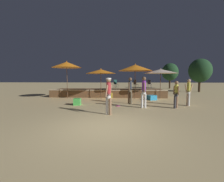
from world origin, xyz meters
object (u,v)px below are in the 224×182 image
Objects in this scene: person_4 at (144,90)px; bistro_chair_0 at (135,83)px; patio_umbrella_2 at (67,65)px; person_2 at (176,94)px; bistro_chair_2 at (149,83)px; person_3 at (109,94)px; bistro_chair_1 at (116,83)px; cube_seat_0 at (77,102)px; cube_seat_1 at (110,95)px; person_1 at (130,89)px; background_tree_1 at (200,71)px; person_0 at (188,91)px; background_tree_0 at (170,72)px; patio_umbrella_1 at (135,68)px; patio_umbrella_0 at (101,71)px; patio_umbrella_3 at (161,71)px; frisbee_disc at (118,106)px; cube_seat_2 at (152,98)px.

bistro_chair_0 is at bearing 91.02° from person_4.
patio_umbrella_2 is 2.03× the size of person_2.
bistro_chair_2 is at bearing 78.31° from person_4.
person_3 is 2.02× the size of bistro_chair_1.
cube_seat_0 is 0.25× the size of person_4.
cube_seat_1 is 4.51m from bistro_chair_2.
person_1 is 5.65m from bistro_chair_2.
bistro_chair_0 is 1.00× the size of bistro_chair_1.
cube_seat_0 is 17.10m from background_tree_1.
background_tree_0 is (4.22, 17.01, 1.95)m from person_0.
patio_umbrella_1 is 6.04m from patio_umbrella_2.
patio_umbrella_0 is 1.43× the size of person_1.
patio_umbrella_0 is 3.03m from patio_umbrella_1.
bistro_chair_2 is at bearing -116.67° from background_tree_0.
background_tree_0 reaches higher than patio_umbrella_2.
person_1 reaches higher than cube_seat_0.
patio_umbrella_3 is 0.65× the size of background_tree_0.
background_tree_0 reaches higher than person_1.
cube_seat_1 is at bearing 52.90° from person_0.
cube_seat_1 is 2.19m from bistro_chair_1.
patio_umbrella_3 is at bearing -167.88° from bistro_chair_0.
person_0 is at bearing 56.73° from person_3.
person_0 is 6.61× the size of frisbee_disc.
person_1 is at bearing 79.23° from person_0.
patio_umbrella_3 is 4.19m from person_1.
person_1 is at bearing -134.74° from background_tree_1.
patio_umbrella_2 reaches higher than patio_umbrella_1.
person_1 is at bearing -24.79° from patio_umbrella_2.
person_0 is 17.63m from background_tree_0.
person_2 is (0.72, -3.46, 0.67)m from cube_seat_2.
cube_seat_0 is 0.63× the size of cube_seat_1.
patio_umbrella_0 is at bearing 129.98° from person_4.
person_0 is 0.39× the size of background_tree_0.
bistro_chair_2 is (3.55, 8.47, 0.25)m from person_3.
person_4 is 5.86m from bistro_chair_0.
cube_seat_1 is 0.40× the size of person_1.
background_tree_0 is (5.66, 11.27, 1.61)m from bistro_chair_2.
bistro_chair_0 is at bearing 24.65° from cube_seat_1.
background_tree_0 is at bearing 53.57° from patio_umbrella_0.
bistro_chair_1 is 3.41× the size of frisbee_disc.
person_2 is 4.27m from person_3.
cube_seat_2 is 0.50× the size of person_2.
patio_umbrella_3 is at bearing 29.26° from cube_seat_0.
patio_umbrella_3 is at bearing -134.54° from background_tree_1.
person_0 reaches higher than frisbee_disc.
cube_seat_1 is at bearing 47.52° from patio_umbrella_0.
background_tree_1 is (10.90, 13.06, 1.76)m from person_3.
frisbee_disc is (-1.62, -5.39, -1.28)m from bistro_chair_0.
cube_seat_2 is 0.91× the size of bistro_chair_2.
patio_umbrella_3 reaches higher than cube_seat_0.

